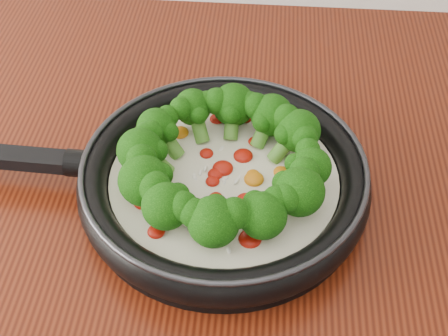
{
  "coord_description": "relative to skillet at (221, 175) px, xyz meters",
  "views": [
    {
      "loc": [
        -0.09,
        0.53,
        1.46
      ],
      "look_at": [
        -0.13,
        1.04,
        0.95
      ],
      "focal_mm": 50.16,
      "sensor_mm": 36.0,
      "label": 1
    }
  ],
  "objects": [
    {
      "name": "skillet",
      "position": [
        0.0,
        0.0,
        0.0
      ],
      "size": [
        0.54,
        0.36,
        0.1
      ],
      "color": "black",
      "rests_on": "counter"
    }
  ]
}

